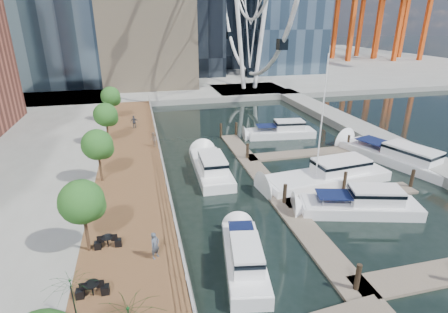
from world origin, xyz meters
The scene contains 14 objects.
ground centered at (0.00, 0.00, 0.00)m, with size 520.00×520.00×0.00m, color black.
boardwalk centered at (-9.00, 15.00, 0.50)m, with size 6.00×60.00×1.00m, color brown.
seawall centered at (-6.00, 15.00, 0.50)m, with size 0.25×60.00×1.00m, color #595954.
land_far centered at (0.00, 102.00, 0.50)m, with size 200.00×114.00×1.00m, color gray.
breakwater centered at (20.00, 20.00, 0.50)m, with size 4.00×60.00×1.00m, color gray.
pier centered at (14.00, 52.00, 0.50)m, with size 14.00×12.00×1.00m, color gray.
railing centered at (-6.10, 15.00, 1.52)m, with size 0.10×60.00×1.05m, color white, non-canonical shape.
floating_docks centered at (7.97, 9.98, 0.49)m, with size 16.00×34.00×2.60m.
street_trees centered at (-11.40, 14.00, 4.29)m, with size 2.60×42.60×4.60m.
yacht_foreground centered at (8.10, 5.42, 0.00)m, with size 2.65×9.87×2.15m, color white, non-canonical shape.
pedestrian_near centered at (-7.53, 2.30, 1.84)m, with size 0.61×0.40×1.67m, color #434C5A.
pedestrian_mid centered at (-6.57, 21.77, 1.79)m, with size 0.77×0.60×1.59m, color gray.
pedestrian_far centered at (-8.55, 29.28, 1.83)m, with size 0.97×0.40×1.65m, color #363943.
moored_yachts centered at (8.42, 10.91, 0.00)m, with size 25.83×35.74×11.50m.
Camera 1 is at (-7.68, -15.02, 14.03)m, focal length 28.00 mm.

